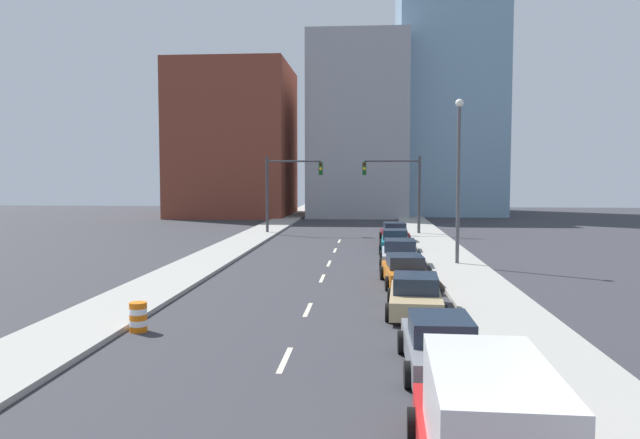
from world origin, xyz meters
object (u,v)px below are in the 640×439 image
Objects in this scene: traffic_signal_right at (403,184)px; sedan_teal at (395,242)px; sedan_maroon at (394,233)px; sedan_silver at (399,254)px; sedan_tan at (415,296)px; sedan_orange at (405,271)px; sedan_gray at (440,346)px; traffic_signal_left at (283,184)px; street_lamp at (458,171)px; box_truck_red at (489,437)px; traffic_barrel at (138,317)px.

traffic_signal_right is 1.39× the size of sedan_teal.
sedan_silver is at bearing -94.48° from sedan_maroon.
sedan_silver is at bearing 93.30° from sedan_tan.
sedan_orange is (-0.05, 5.88, -0.00)m from sedan_tan.
sedan_gray is 30.87m from sedan_maroon.
sedan_gray is 0.97× the size of sedan_tan.
sedan_teal is at bearing -52.58° from traffic_signal_left.
street_lamp reaches higher than traffic_signal_right.
box_truck_red is at bearing -90.40° from sedan_gray.
sedan_silver reaches higher than traffic_barrel.
street_lamp is 1.92× the size of sedan_silver.
sedan_teal reaches higher than traffic_barrel.
traffic_barrel is 0.10× the size of street_lamp.
sedan_teal is (9.09, -11.88, -3.66)m from traffic_signal_left.
box_truck_red is 6.51m from sedan_gray.
traffic_signal_right reaches higher than sedan_maroon.
sedan_gray is (9.20, -37.01, -3.69)m from traffic_signal_left.
sedan_teal reaches higher than sedan_tan.
sedan_gray reaches higher than sedan_orange.
sedan_tan is at bearing 92.38° from box_truck_red.
sedan_gray is (0.01, 6.50, -0.37)m from box_truck_red.
sedan_orange is (-0.19, 19.07, -0.38)m from box_truck_red.
box_truck_red is (9.19, -43.51, -3.32)m from traffic_signal_left.
sedan_maroon is at bearing 89.87° from sedan_teal.
traffic_signal_right is at bearing 87.70° from sedan_silver.
sedan_tan is at bearing 20.77° from traffic_barrel.
sedan_tan is (-0.15, 6.69, 0.00)m from sedan_gray.
traffic_signal_right is at bearing 73.16° from traffic_barrel.
traffic_signal_right is 1.39× the size of sedan_silver.
street_lamp is at bearing 80.51° from sedan_gray.
sedan_gray is at bearing -93.54° from sedan_maroon.
traffic_signal_left is 1.42× the size of sedan_gray.
traffic_signal_right is 7.00× the size of traffic_barrel.
traffic_signal_left is 1.10× the size of box_truck_red.
traffic_barrel is 12.96m from sedan_orange.
sedan_orange is (9.01, -24.45, -3.70)m from traffic_signal_left.
sedan_gray is at bearing -99.17° from street_lamp.
sedan_teal is 5.74m from sedan_maroon.
traffic_signal_left is 1.39× the size of sedan_teal.
sedan_gray is (-1.01, -37.01, -3.69)m from traffic_signal_right.
traffic_barrel is 9.69m from sedan_tan.
street_lamp is 1.92× the size of sedan_teal.
traffic_barrel is at bearing -90.01° from traffic_signal_left.
street_lamp reaches higher than traffic_signal_left.
sedan_tan reaches higher than sedan_gray.
street_lamp is at bearing 59.28° from sedan_orange.
sedan_maroon is (0.19, 5.74, 0.01)m from sedan_teal.
traffic_signal_left is at bearing 180.00° from traffic_signal_right.
street_lamp reaches higher than sedan_maroon.
sedan_teal is (0.03, 18.44, 0.04)m from sedan_tan.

